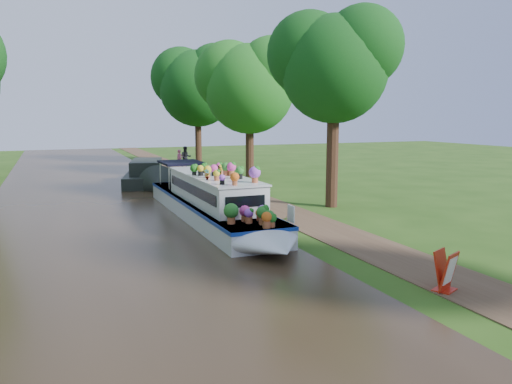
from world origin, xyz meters
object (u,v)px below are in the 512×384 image
object	(u,v)px
sandwich_board	(446,273)
pedestrian_pink	(180,159)
plant_boat	(214,201)
second_boat	(147,175)
pedestrian_dark	(186,157)

from	to	relation	value
sandwich_board	pedestrian_pink	distance (m)	29.53
plant_boat	sandwich_board	xyz separation A→B (m)	(2.70, -9.75, -0.39)
second_boat	sandwich_board	world-z (taller)	second_boat
pedestrian_pink	second_boat	bearing A→B (deg)	-140.56
plant_boat	sandwich_board	distance (m)	10.13
plant_boat	sandwich_board	world-z (taller)	plant_boat
pedestrian_dark	second_boat	bearing A→B (deg)	-113.54
plant_boat	pedestrian_dark	world-z (taller)	plant_boat
second_boat	sandwich_board	xyz separation A→B (m)	(3.20, -21.79, -0.14)
sandwich_board	pedestrian_dark	bearing A→B (deg)	62.60
plant_boat	pedestrian_dark	xyz separation A→B (m)	(4.15, 20.45, 0.04)
second_boat	pedestrian_pink	xyz separation A→B (m)	(3.97, 7.73, 0.19)
sandwich_board	pedestrian_pink	bearing A→B (deg)	63.85
plant_boat	second_boat	distance (m)	12.05
pedestrian_pink	pedestrian_dark	bearing A→B (deg)	21.63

